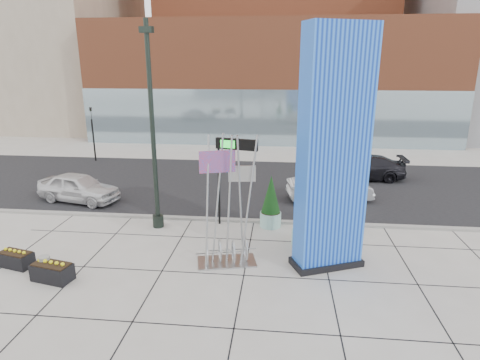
# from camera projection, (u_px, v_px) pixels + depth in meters

# --- Properties ---
(ground) EXTENTS (160.00, 160.00, 0.00)m
(ground) POSITION_uv_depth(u_px,v_px,m) (220.00, 261.00, 15.37)
(ground) COLOR #9E9991
(ground) RESTS_ON ground
(street_asphalt) EXTENTS (80.00, 12.00, 0.02)m
(street_asphalt) POSITION_uv_depth(u_px,v_px,m) (245.00, 184.00, 24.91)
(street_asphalt) COLOR black
(street_asphalt) RESTS_ON ground
(curb_edge) EXTENTS (80.00, 0.30, 0.12)m
(curb_edge) POSITION_uv_depth(u_px,v_px,m) (233.00, 220.00, 19.17)
(curb_edge) COLOR gray
(curb_edge) RESTS_ON ground
(tower_podium) EXTENTS (34.00, 10.00, 11.00)m
(tower_podium) POSITION_uv_depth(u_px,v_px,m) (271.00, 81.00, 39.46)
(tower_podium) COLOR #A65130
(tower_podium) RESTS_ON ground
(tower_glass_front) EXTENTS (34.00, 0.60, 5.00)m
(tower_glass_front) POSITION_uv_depth(u_px,v_px,m) (269.00, 118.00, 35.73)
(tower_glass_front) COLOR #8CA5B2
(tower_glass_front) RESTS_ON ground
(blue_pylon) EXTENTS (2.82, 2.05, 8.58)m
(blue_pylon) POSITION_uv_depth(u_px,v_px,m) (333.00, 157.00, 13.91)
(blue_pylon) COLOR #0B2EAF
(blue_pylon) RESTS_ON ground
(lamp_post) EXTENTS (0.59, 0.50, 9.03)m
(lamp_post) POSITION_uv_depth(u_px,v_px,m) (154.00, 148.00, 17.52)
(lamp_post) COLOR black
(lamp_post) RESTS_ON ground
(public_art_sculpture) EXTENTS (2.37, 1.55, 4.95)m
(public_art_sculpture) POSITION_uv_depth(u_px,v_px,m) (227.00, 231.00, 14.87)
(public_art_sculpture) COLOR #AFB1B3
(public_art_sculpture) RESTS_ON ground
(concrete_bollard) EXTENTS (0.40, 0.40, 0.77)m
(concrete_bollard) POSITION_uv_depth(u_px,v_px,m) (45.00, 266.00, 14.18)
(concrete_bollard) COLOR gray
(concrete_bollard) RESTS_ON ground
(overhead_street_sign) EXTENTS (1.92, 0.64, 4.11)m
(overhead_street_sign) POSITION_uv_depth(u_px,v_px,m) (234.00, 151.00, 17.83)
(overhead_street_sign) COLOR black
(overhead_street_sign) RESTS_ON ground
(round_planter_east) EXTENTS (0.90, 0.90, 2.24)m
(round_planter_east) POSITION_uv_depth(u_px,v_px,m) (337.00, 207.00, 18.02)
(round_planter_east) COLOR #9BD1C8
(round_planter_east) RESTS_ON ground
(round_planter_mid) EXTENTS (0.93, 0.93, 2.32)m
(round_planter_mid) POSITION_uv_depth(u_px,v_px,m) (304.00, 220.00, 16.46)
(round_planter_mid) COLOR #9BD1C8
(round_planter_mid) RESTS_ON ground
(round_planter_west) EXTENTS (0.97, 0.97, 2.44)m
(round_planter_west) POSITION_uv_depth(u_px,v_px,m) (271.00, 203.00, 18.30)
(round_planter_west) COLOR #9BD1C8
(round_planter_west) RESTS_ON ground
(box_planter_north) EXTENTS (1.49, 0.96, 0.76)m
(box_planter_north) POSITION_uv_depth(u_px,v_px,m) (52.00, 271.00, 13.93)
(box_planter_north) COLOR black
(box_planter_north) RESTS_ON ground
(box_planter_south) EXTENTS (1.36, 0.90, 0.69)m
(box_planter_south) POSITION_uv_depth(u_px,v_px,m) (16.00, 258.00, 14.89)
(box_planter_south) COLOR black
(box_planter_south) RESTS_ON ground
(car_white_west) EXTENTS (4.82, 2.81, 1.54)m
(car_white_west) POSITION_uv_depth(u_px,v_px,m) (79.00, 188.00, 21.73)
(car_white_west) COLOR silver
(car_white_west) RESTS_ON ground
(car_silver_mid) EXTENTS (4.77, 2.36, 1.50)m
(car_silver_mid) POSITION_uv_depth(u_px,v_px,m) (329.00, 187.00, 21.83)
(car_silver_mid) COLOR #B9BBC1
(car_silver_mid) RESTS_ON ground
(car_dark_east) EXTENTS (5.25, 2.14, 1.52)m
(car_dark_east) POSITION_uv_depth(u_px,v_px,m) (363.00, 168.00, 25.90)
(car_dark_east) COLOR black
(car_dark_east) RESTS_ON ground
(traffic_signal) EXTENTS (0.15, 0.18, 4.10)m
(traffic_signal) POSITION_uv_depth(u_px,v_px,m) (93.00, 131.00, 30.22)
(traffic_signal) COLOR black
(traffic_signal) RESTS_ON ground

